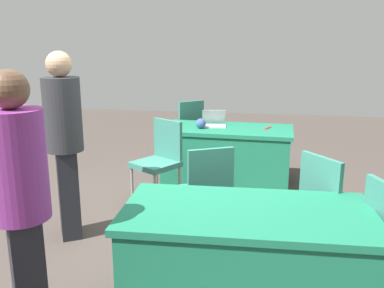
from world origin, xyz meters
name	(u,v)px	position (x,y,z in m)	size (l,w,h in m)	color
ground_plane	(178,234)	(0.00, 0.00, 0.00)	(14.40, 14.40, 0.00)	#4C423D
table_foreground	(227,154)	(-0.33, -1.70, 0.37)	(1.74, 0.93, 0.73)	#1E7A56
table_mid_left	(246,259)	(-0.70, 1.02, 0.37)	(1.73, 0.93, 0.73)	#1E7A56
chair_near_front	(160,157)	(0.35, -0.73, 0.57)	(0.61, 0.61, 0.98)	#9E9993
chair_tucked_right	(330,203)	(-1.34, 0.35, 0.56)	(0.62, 0.62, 0.97)	#9E9993
chair_aisle	(206,188)	(-0.29, 0.11, 0.54)	(0.59, 0.59, 0.94)	#9E9993
chair_by_pillar	(187,127)	(0.36, -2.48, 0.57)	(0.62, 0.62, 0.98)	#9E9993
person_presenter	(64,137)	(1.02, 0.18, 0.99)	(0.47, 0.47, 1.76)	#26262D
person_attendee_standing	(20,198)	(0.61, 1.57, 0.95)	(0.48, 0.48, 1.69)	#26262D
laptop_silver	(214,123)	(-0.14, -1.78, 0.77)	(0.35, 0.33, 0.21)	silver
yarn_ball	(201,123)	(0.01, -1.59, 0.80)	(0.13, 0.13, 0.13)	#3F5999
scissors_red	(268,128)	(-0.85, -1.75, 0.74)	(0.18, 0.04, 0.01)	red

